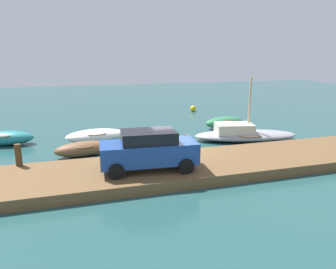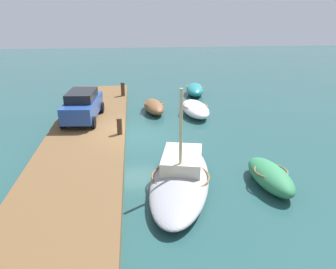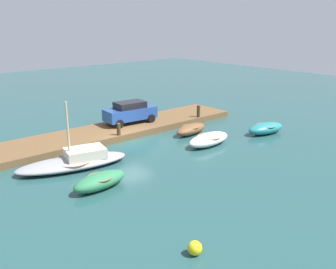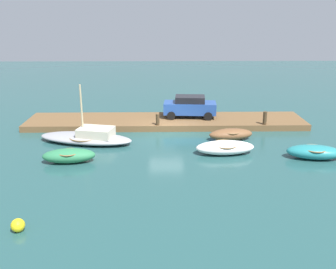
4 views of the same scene
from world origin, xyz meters
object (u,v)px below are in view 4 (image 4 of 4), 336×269
at_px(rowboat_teal, 314,152).
at_px(mooring_post_west, 265,118).
at_px(rowboat_white, 225,147).
at_px(parked_car, 190,106).
at_px(rowboat_green, 69,156).
at_px(dinghy_brown, 231,134).
at_px(mooring_post_mid_west, 158,120).
at_px(sailboat_grey, 87,137).
at_px(marker_buoy, 18,225).

relative_size(rowboat_teal, mooring_post_west, 3.47).
bearing_deg(rowboat_white, parked_car, -80.37).
distance_m(rowboat_green, mooring_post_west, 14.28).
height_order(mooring_post_west, parked_car, parked_car).
xyz_separation_m(rowboat_teal, dinghy_brown, (4.35, -3.54, -0.03)).
bearing_deg(mooring_post_west, parked_car, -21.70).
xyz_separation_m(dinghy_brown, mooring_post_mid_west, (5.02, -2.07, 0.48)).
distance_m(dinghy_brown, mooring_post_west, 3.57).
bearing_deg(dinghy_brown, rowboat_white, 64.58).
relative_size(sailboat_grey, marker_buoy, 12.24).
relative_size(mooring_post_mid_west, parked_car, 0.20).
relative_size(rowboat_green, mooring_post_mid_west, 3.72).
height_order(rowboat_teal, mooring_post_west, mooring_post_west).
bearing_deg(sailboat_grey, rowboat_green, 95.69).
relative_size(sailboat_grey, parked_car, 1.62).
bearing_deg(rowboat_white, rowboat_teal, 165.61).
distance_m(sailboat_grey, marker_buoy, 10.69).
height_order(rowboat_white, sailboat_grey, sailboat_grey).
xyz_separation_m(mooring_post_mid_west, parked_car, (-2.51, -2.14, 0.46)).
bearing_deg(rowboat_green, rowboat_white, -177.25).
relative_size(dinghy_brown, mooring_post_mid_west, 3.76).
distance_m(mooring_post_west, marker_buoy, 18.74).
bearing_deg(rowboat_teal, parked_car, -39.51).
bearing_deg(marker_buoy, dinghy_brown, -133.41).
height_order(sailboat_grey, dinghy_brown, sailboat_grey).
height_order(rowboat_white, dinghy_brown, rowboat_white).
bearing_deg(rowboat_white, marker_buoy, 36.97).
bearing_deg(mooring_post_west, mooring_post_mid_west, 0.00).
xyz_separation_m(sailboat_grey, mooring_post_west, (-12.55, -2.49, 0.54)).
bearing_deg(rowboat_teal, mooring_post_mid_west, -21.96).
distance_m(mooring_post_west, parked_car, 5.79).
bearing_deg(marker_buoy, sailboat_grey, -94.16).
xyz_separation_m(rowboat_teal, mooring_post_mid_west, (9.38, -5.61, 0.45)).
bearing_deg(rowboat_teal, dinghy_brown, -30.20).
bearing_deg(rowboat_green, rowboat_teal, 176.38).
bearing_deg(rowboat_white, rowboat_green, 3.38).
height_order(rowboat_white, rowboat_green, rowboat_green).
relative_size(rowboat_teal, parked_car, 0.82).
height_order(rowboat_teal, parked_car, parked_car).
bearing_deg(rowboat_green, mooring_post_mid_west, -135.59).
distance_m(sailboat_grey, mooring_post_mid_west, 5.32).
relative_size(rowboat_white, sailboat_grey, 0.55).
bearing_deg(rowboat_teal, rowboat_white, -1.18).
bearing_deg(parked_car, rowboat_green, 51.13).
xyz_separation_m(parked_car, marker_buoy, (7.96, 15.28, -1.06)).
bearing_deg(marker_buoy, mooring_post_west, -135.39).
distance_m(dinghy_brown, parked_car, 4.99).
distance_m(sailboat_grey, parked_car, 8.60).
bearing_deg(marker_buoy, rowboat_green, -92.77).
bearing_deg(mooring_post_west, sailboat_grey, 11.20).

